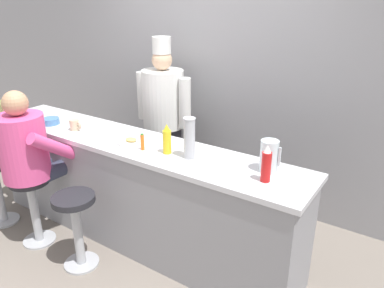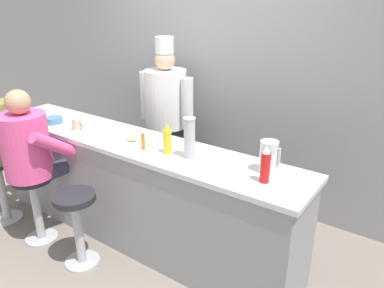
{
  "view_description": "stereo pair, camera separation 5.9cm",
  "coord_description": "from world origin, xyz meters",
  "px_view_note": "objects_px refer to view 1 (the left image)",
  "views": [
    {
      "loc": [
        2.06,
        -1.85,
        2.09
      ],
      "look_at": [
        0.64,
        0.25,
        1.08
      ],
      "focal_mm": 35.0,
      "sensor_mm": 36.0,
      "label": 1
    },
    {
      "loc": [
        2.11,
        -1.82,
        2.09
      ],
      "look_at": [
        0.64,
        0.25,
        1.08
      ],
      "focal_mm": 35.0,
      "sensor_mm": 36.0,
      "label": 2
    }
  ],
  "objects_px": {
    "breakfast_plate": "(131,142)",
    "hot_sauce_bottle_orange": "(142,142)",
    "empty_stool_round": "(76,220)",
    "ketchup_bottle_red": "(266,164)",
    "cup_stack_steel": "(189,138)",
    "cook_in_whites_near": "(163,113)",
    "water_pitcher_clear": "(269,156)",
    "diner_seated_pink": "(28,152)",
    "mustard_bottle_yellow": "(167,140)",
    "cereal_bowl": "(51,121)",
    "coffee_mug_tan": "(75,125)"
  },
  "relations": [
    {
      "from": "cereal_bowl",
      "to": "diner_seated_pink",
      "type": "bearing_deg",
      "value": -61.67
    },
    {
      "from": "diner_seated_pink",
      "to": "empty_stool_round",
      "type": "xyz_separation_m",
      "value": [
        0.57,
        -0.03,
        -0.44
      ]
    },
    {
      "from": "breakfast_plate",
      "to": "cook_in_whites_near",
      "type": "bearing_deg",
      "value": 111.61
    },
    {
      "from": "hot_sauce_bottle_orange",
      "to": "empty_stool_round",
      "type": "height_order",
      "value": "hot_sauce_bottle_orange"
    },
    {
      "from": "water_pitcher_clear",
      "to": "empty_stool_round",
      "type": "bearing_deg",
      "value": -153.87
    },
    {
      "from": "hot_sauce_bottle_orange",
      "to": "water_pitcher_clear",
      "type": "relative_size",
      "value": 0.6
    },
    {
      "from": "coffee_mug_tan",
      "to": "cup_stack_steel",
      "type": "height_order",
      "value": "cup_stack_steel"
    },
    {
      "from": "water_pitcher_clear",
      "to": "breakfast_plate",
      "type": "bearing_deg",
      "value": -173.03
    },
    {
      "from": "breakfast_plate",
      "to": "empty_stool_round",
      "type": "distance_m",
      "value": 0.76
    },
    {
      "from": "cereal_bowl",
      "to": "cook_in_whites_near",
      "type": "bearing_deg",
      "value": 56.42
    },
    {
      "from": "ketchup_bottle_red",
      "to": "breakfast_plate",
      "type": "distance_m",
      "value": 1.19
    },
    {
      "from": "cereal_bowl",
      "to": "coffee_mug_tan",
      "type": "xyz_separation_m",
      "value": [
        0.32,
        0.02,
        0.02
      ]
    },
    {
      "from": "diner_seated_pink",
      "to": "ketchup_bottle_red",
      "type": "bearing_deg",
      "value": 13.36
    },
    {
      "from": "empty_stool_round",
      "to": "ketchup_bottle_red",
      "type": "bearing_deg",
      "value": 19.87
    },
    {
      "from": "mustard_bottle_yellow",
      "to": "coffee_mug_tan",
      "type": "relative_size",
      "value": 1.75
    },
    {
      "from": "hot_sauce_bottle_orange",
      "to": "water_pitcher_clear",
      "type": "height_order",
      "value": "water_pitcher_clear"
    },
    {
      "from": "mustard_bottle_yellow",
      "to": "cup_stack_steel",
      "type": "distance_m",
      "value": 0.2
    },
    {
      "from": "cup_stack_steel",
      "to": "cook_in_whites_near",
      "type": "relative_size",
      "value": 0.18
    },
    {
      "from": "mustard_bottle_yellow",
      "to": "cook_in_whites_near",
      "type": "distance_m",
      "value": 1.14
    },
    {
      "from": "breakfast_plate",
      "to": "cereal_bowl",
      "type": "xyz_separation_m",
      "value": [
        -0.96,
        -0.06,
        0.02
      ]
    },
    {
      "from": "coffee_mug_tan",
      "to": "cup_stack_steel",
      "type": "xyz_separation_m",
      "value": [
        1.2,
        0.06,
        0.11
      ]
    },
    {
      "from": "breakfast_plate",
      "to": "coffee_mug_tan",
      "type": "bearing_deg",
      "value": -176.39
    },
    {
      "from": "hot_sauce_bottle_orange",
      "to": "empty_stool_round",
      "type": "distance_m",
      "value": 0.82
    },
    {
      "from": "cup_stack_steel",
      "to": "cook_in_whites_near",
      "type": "bearing_deg",
      "value": 137.04
    },
    {
      "from": "ketchup_bottle_red",
      "to": "mustard_bottle_yellow",
      "type": "height_order",
      "value": "ketchup_bottle_red"
    },
    {
      "from": "diner_seated_pink",
      "to": "empty_stool_round",
      "type": "relative_size",
      "value": 2.17
    },
    {
      "from": "mustard_bottle_yellow",
      "to": "diner_seated_pink",
      "type": "relative_size",
      "value": 0.17
    },
    {
      "from": "mustard_bottle_yellow",
      "to": "cook_in_whites_near",
      "type": "xyz_separation_m",
      "value": [
        -0.72,
        0.87,
        -0.13
      ]
    },
    {
      "from": "ketchup_bottle_red",
      "to": "diner_seated_pink",
      "type": "distance_m",
      "value": 1.99
    },
    {
      "from": "water_pitcher_clear",
      "to": "cup_stack_steel",
      "type": "bearing_deg",
      "value": -168.7
    },
    {
      "from": "cook_in_whites_near",
      "to": "diner_seated_pink",
      "type": "bearing_deg",
      "value": -106.39
    },
    {
      "from": "ketchup_bottle_red",
      "to": "cup_stack_steel",
      "type": "height_order",
      "value": "cup_stack_steel"
    },
    {
      "from": "diner_seated_pink",
      "to": "cook_in_whites_near",
      "type": "distance_m",
      "value": 1.4
    },
    {
      "from": "cup_stack_steel",
      "to": "diner_seated_pink",
      "type": "distance_m",
      "value": 1.41
    },
    {
      "from": "diner_seated_pink",
      "to": "breakfast_plate",
      "type": "bearing_deg",
      "value": 32.5
    },
    {
      "from": "coffee_mug_tan",
      "to": "empty_stool_round",
      "type": "relative_size",
      "value": 0.21
    },
    {
      "from": "breakfast_plate",
      "to": "hot_sauce_bottle_orange",
      "type": "bearing_deg",
      "value": -17.64
    },
    {
      "from": "cook_in_whites_near",
      "to": "water_pitcher_clear",
      "type": "bearing_deg",
      "value": -26.17
    },
    {
      "from": "ketchup_bottle_red",
      "to": "cereal_bowl",
      "type": "xyz_separation_m",
      "value": [
        -2.15,
        -0.05,
        -0.09
      ]
    },
    {
      "from": "hot_sauce_bottle_orange",
      "to": "empty_stool_round",
      "type": "bearing_deg",
      "value": -127.32
    },
    {
      "from": "hot_sauce_bottle_orange",
      "to": "coffee_mug_tan",
      "type": "relative_size",
      "value": 0.99
    },
    {
      "from": "breakfast_plate",
      "to": "cook_in_whites_near",
      "type": "relative_size",
      "value": 0.13
    },
    {
      "from": "cup_stack_steel",
      "to": "empty_stool_round",
      "type": "relative_size",
      "value": 0.48
    },
    {
      "from": "mustard_bottle_yellow",
      "to": "water_pitcher_clear",
      "type": "height_order",
      "value": "mustard_bottle_yellow"
    },
    {
      "from": "cook_in_whites_near",
      "to": "cereal_bowl",
      "type": "bearing_deg",
      "value": -123.58
    },
    {
      "from": "cook_in_whites_near",
      "to": "ketchup_bottle_red",
      "type": "bearing_deg",
      "value": -29.96
    },
    {
      "from": "diner_seated_pink",
      "to": "empty_stool_round",
      "type": "height_order",
      "value": "diner_seated_pink"
    },
    {
      "from": "hot_sauce_bottle_orange",
      "to": "ketchup_bottle_red",
      "type": "bearing_deg",
      "value": 2.35
    },
    {
      "from": "ketchup_bottle_red",
      "to": "hot_sauce_bottle_orange",
      "type": "xyz_separation_m",
      "value": [
        -1.02,
        -0.04,
        -0.05
      ]
    },
    {
      "from": "hot_sauce_bottle_orange",
      "to": "breakfast_plate",
      "type": "xyz_separation_m",
      "value": [
        -0.17,
        0.05,
        -0.05
      ]
    }
  ]
}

